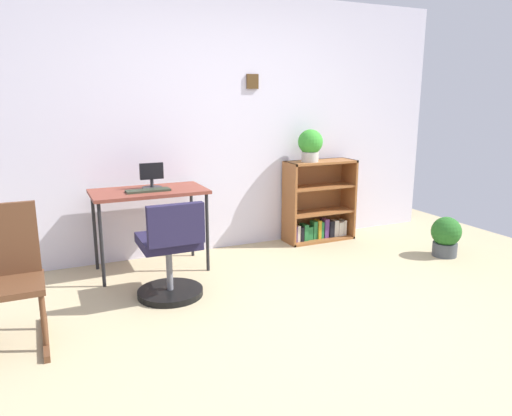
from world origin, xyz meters
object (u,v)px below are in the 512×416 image
at_px(rocking_chair, 8,275).
at_px(potted_plant_on_shelf, 310,144).
at_px(desk, 149,197).
at_px(office_chair, 171,257).
at_px(potted_plant_floor, 446,236).
at_px(monitor, 152,177).
at_px(bookshelf_low, 317,206).
at_px(keyboard, 148,190).

height_order(rocking_chair, potted_plant_on_shelf, potted_plant_on_shelf).
xyz_separation_m(desk, office_chair, (-0.00, -0.70, -0.34)).
bearing_deg(desk, potted_plant_floor, -16.68).
bearing_deg(office_chair, rocking_chair, -168.19).
xyz_separation_m(monitor, potted_plant_floor, (2.70, -0.88, -0.64)).
relative_size(desk, monitor, 4.32).
distance_m(office_chair, potted_plant_floor, 2.75).
distance_m(bookshelf_low, potted_plant_on_shelf, 0.70).
bearing_deg(keyboard, bookshelf_low, 8.61).
bearing_deg(rocking_chair, bookshelf_low, 20.95).
height_order(monitor, potted_plant_on_shelf, potted_plant_on_shelf).
bearing_deg(potted_plant_on_shelf, monitor, -176.50).
relative_size(rocking_chair, bookshelf_low, 1.02).
bearing_deg(potted_plant_floor, monitor, 161.90).
height_order(bookshelf_low, potted_plant_floor, bookshelf_low).
bearing_deg(potted_plant_on_shelf, potted_plant_floor, -44.78).
distance_m(desk, rocking_chair, 1.47).
bearing_deg(monitor, potted_plant_floor, -18.10).
height_order(keyboard, potted_plant_floor, keyboard).
height_order(desk, potted_plant_on_shelf, potted_plant_on_shelf).
bearing_deg(keyboard, desk, 74.64).
bearing_deg(monitor, office_chair, -93.68).
xyz_separation_m(monitor, rocking_chair, (-1.16, -0.99, -0.40)).
relative_size(keyboard, bookshelf_low, 0.43).
xyz_separation_m(potted_plant_on_shelf, potted_plant_floor, (0.99, -0.99, -0.86)).
distance_m(monitor, office_chair, 0.91).
bearing_deg(rocking_chair, desk, 39.93).
bearing_deg(monitor, keyboard, -116.72).
bearing_deg(potted_plant_on_shelf, office_chair, -153.76).
bearing_deg(desk, monitor, 52.05).
bearing_deg(potted_plant_floor, bookshelf_low, 129.35).
distance_m(office_chair, potted_plant_on_shelf, 2.08).
bearing_deg(bookshelf_low, potted_plant_on_shelf, -158.95).
relative_size(monitor, potted_plant_on_shelf, 0.68).
xyz_separation_m(keyboard, potted_plant_on_shelf, (1.77, 0.23, 0.31)).
distance_m(desk, bookshelf_low, 1.93).
relative_size(desk, potted_plant_on_shelf, 2.93).
distance_m(monitor, bookshelf_low, 1.91).
height_order(office_chair, rocking_chair, rocking_chair).
distance_m(bookshelf_low, potted_plant_floor, 1.35).
distance_m(keyboard, bookshelf_low, 1.97).
bearing_deg(potted_plant_on_shelf, bookshelf_low, 21.05).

